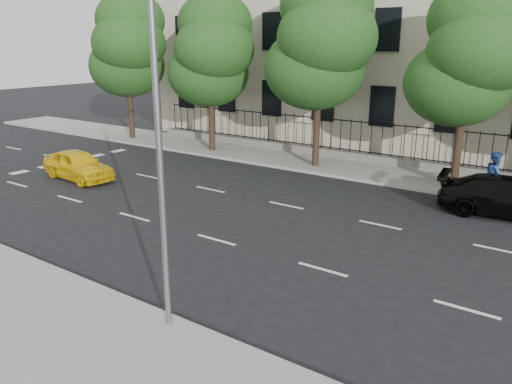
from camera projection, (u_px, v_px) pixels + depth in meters
ground at (163, 266)px, 14.79m from camera, size 120.00×120.00×0.00m
near_sidewalk at (40, 324)px, 11.62m from camera, size 60.00×4.00×0.15m
far_sidewalk at (357, 169)px, 25.78m from camera, size 60.00×4.00×0.15m
lane_markings at (255, 221)px, 18.52m from camera, size 49.60×4.62×0.01m
crosswalk at (33, 169)px, 26.05m from camera, size 0.50×12.10×0.01m
iron_fence at (370, 153)px, 26.95m from camera, size 30.00×0.50×2.20m
street_light at (175, 102)px, 10.55m from camera, size 0.25×3.32×8.05m
tree_a at (128, 46)px, 32.25m from camera, size 5.71×5.31×9.39m
tree_b at (212, 52)px, 28.51m from camera, size 5.53×5.12×8.97m
tree_c at (322, 41)px, 24.52m from camera, size 5.89×5.50×9.80m
tree_d at (471, 55)px, 20.87m from camera, size 5.34×4.94×8.84m
yellow_taxi at (78, 165)px, 23.98m from camera, size 4.32×2.04×1.43m
black_sedan at (510, 197)px, 18.83m from camera, size 5.39×2.73×1.50m
pedestrian_far at (495, 175)px, 20.54m from camera, size 0.92×1.08×1.94m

